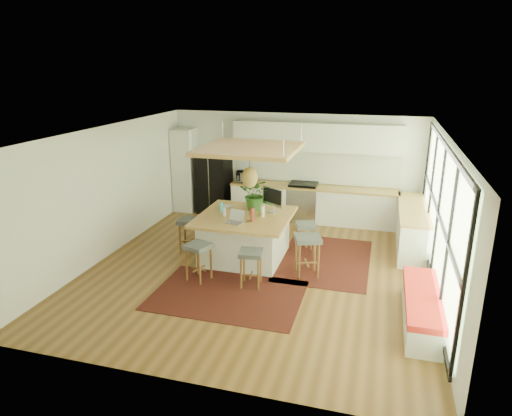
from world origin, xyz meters
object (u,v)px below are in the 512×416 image
(stool_near_left, at_px, (199,262))
(stool_near_right, at_px, (251,268))
(laptop, at_px, (234,217))
(monitor, at_px, (273,200))
(microwave, at_px, (246,176))
(island, at_px, (245,237))
(stool_left_side, at_px, (190,236))
(stool_right_back, at_px, (306,238))
(stool_right_front, at_px, (307,258))
(fridge, at_px, (214,179))
(island_plant, at_px, (256,197))

(stool_near_left, xyz_separation_m, stool_near_right, (1.01, 0.02, 0.00))
(laptop, bearing_deg, monitor, 73.39)
(stool_near_left, bearing_deg, stool_near_right, 1.07)
(microwave, bearing_deg, island, -85.97)
(monitor, bearing_deg, stool_near_left, -90.50)
(stool_left_side, height_order, laptop, laptop)
(stool_right_back, bearing_deg, stool_right_front, -78.78)
(fridge, bearing_deg, stool_right_front, -40.77)
(island, distance_m, monitor, 0.96)
(fridge, xyz_separation_m, monitor, (2.18, -2.33, 0.26))
(fridge, height_order, monitor, fridge)
(stool_right_back, distance_m, island_plant, 1.36)
(stool_near_right, xyz_separation_m, island_plant, (-0.37, 1.63, 0.84))
(island, height_order, stool_near_left, island)
(laptop, height_order, island_plant, island_plant)
(island, distance_m, stool_near_left, 1.33)
(fridge, relative_size, stool_left_side, 2.19)
(stool_right_front, relative_size, stool_left_side, 1.07)
(stool_right_back, bearing_deg, monitor, -165.45)
(island, bearing_deg, stool_near_right, -68.06)
(stool_right_back, bearing_deg, island_plant, -173.26)
(stool_right_front, distance_m, stool_right_back, 1.05)
(stool_right_front, height_order, microwave, microwave)
(stool_near_left, relative_size, monitor, 1.25)
(stool_left_side, bearing_deg, stool_right_back, 13.50)
(stool_near_left, relative_size, microwave, 1.46)
(stool_near_left, bearing_deg, microwave, 93.88)
(fridge, xyz_separation_m, stool_near_left, (1.16, -3.93, -0.57))
(stool_right_front, relative_size, stool_right_back, 1.18)
(island, bearing_deg, stool_right_back, 25.75)
(monitor, bearing_deg, stool_right_back, 46.59)
(stool_near_left, height_order, monitor, monitor)
(fridge, height_order, island, fridge)
(stool_near_right, xyz_separation_m, microwave, (-1.28, 3.89, 0.74))
(stool_right_front, xyz_separation_m, stool_right_back, (-0.20, 1.03, 0.00))
(fridge, relative_size, stool_right_back, 2.42)
(stool_right_back, relative_size, microwave, 1.38)
(microwave, bearing_deg, stool_near_left, -98.51)
(stool_right_back, bearing_deg, stool_near_right, -111.56)
(island_plant, bearing_deg, fridge, 128.26)
(stool_right_front, bearing_deg, stool_left_side, 170.09)
(stool_left_side, relative_size, island_plant, 1.08)
(island, relative_size, laptop, 5.11)
(microwave, bearing_deg, stool_right_front, -67.91)
(stool_right_back, distance_m, monitor, 1.09)
(island, relative_size, monitor, 3.21)
(laptop, height_order, microwave, microwave)
(stool_near_left, height_order, stool_right_front, stool_right_front)
(laptop, height_order, monitor, monitor)
(stool_near_right, distance_m, stool_right_back, 1.89)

